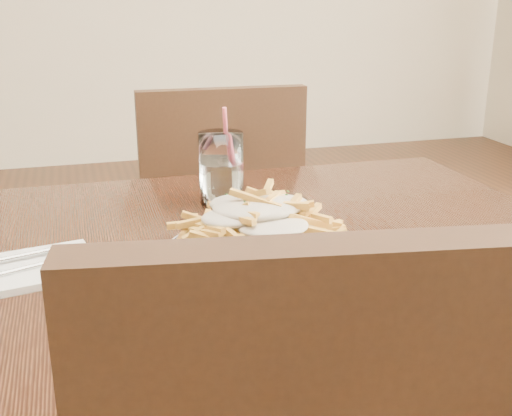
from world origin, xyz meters
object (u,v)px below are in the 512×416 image
object	(u,v)px
water_glass	(222,172)
loaded_fries	(256,216)
fries_plate	(256,245)
chair_far	(217,226)
table	(219,287)

from	to	relation	value
water_glass	loaded_fries	bearing A→B (deg)	-91.21
fries_plate	chair_far	bearing A→B (deg)	82.02
chair_far	water_glass	xyz separation A→B (m)	(-0.10, -0.50, 0.29)
fries_plate	water_glass	world-z (taller)	water_glass
fries_plate	water_glass	distance (m)	0.25
loaded_fries	water_glass	xyz separation A→B (m)	(0.01, 0.25, 0.00)
table	loaded_fries	world-z (taller)	loaded_fries
chair_far	water_glass	distance (m)	0.59
table	fries_plate	bearing A→B (deg)	-46.80
loaded_fries	water_glass	size ratio (longest dim) A/B	1.63
table	loaded_fries	xyz separation A→B (m)	(0.05, -0.05, 0.14)
chair_far	fries_plate	distance (m)	0.79
table	fries_plate	distance (m)	0.11
table	loaded_fries	bearing A→B (deg)	-46.80
table	fries_plate	world-z (taller)	fries_plate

